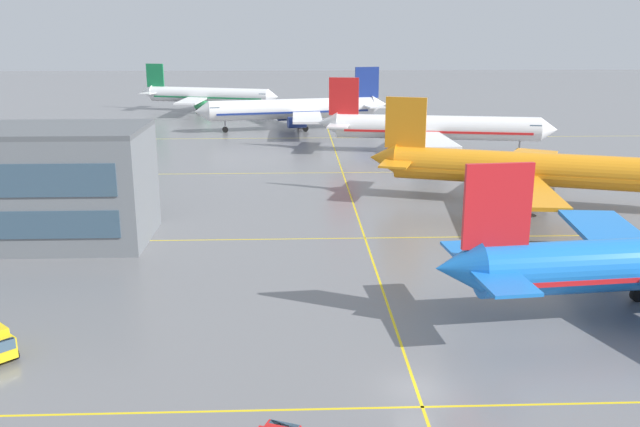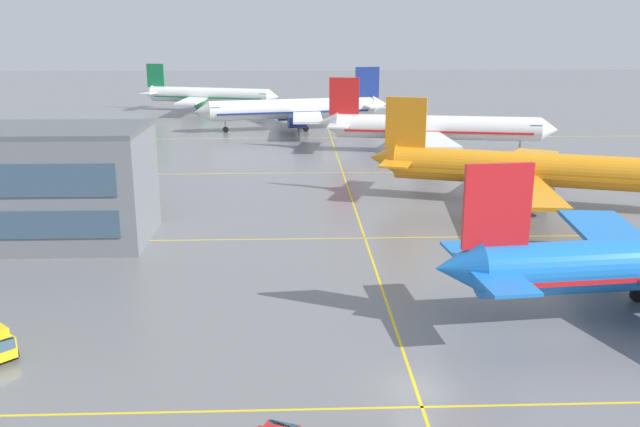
# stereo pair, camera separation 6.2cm
# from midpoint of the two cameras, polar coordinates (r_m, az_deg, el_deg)

# --- Properties ---
(ground_plane) EXTENTS (600.00, 600.00, 0.00)m
(ground_plane) POSITION_cam_midpoint_polar(r_m,az_deg,el_deg) (43.58, 8.01, -14.26)
(ground_plane) COLOR slate
(airliner_second_row) EXTENTS (39.84, 34.06, 12.69)m
(airliner_second_row) POSITION_cam_midpoint_polar(r_m,az_deg,el_deg) (87.87, 17.13, 3.50)
(airliner_second_row) COLOR orange
(airliner_second_row) RESTS_ON ground
(airliner_third_row) EXTENTS (40.67, 34.64, 12.68)m
(airliner_third_row) POSITION_cam_midpoint_polar(r_m,az_deg,el_deg) (120.26, 9.45, 7.03)
(airliner_third_row) COLOR white
(airliner_third_row) RESTS_ON ground
(airliner_far_left_stand) EXTENTS (40.93, 34.77, 12.79)m
(airliner_far_left_stand) POSITION_cam_midpoint_polar(r_m,az_deg,el_deg) (145.12, -2.05, 8.66)
(airliner_far_left_stand) COLOR white
(airliner_far_left_stand) RESTS_ON ground
(airliner_far_right_stand) EXTENTS (36.94, 31.54, 11.71)m
(airliner_far_right_stand) POSITION_cam_midpoint_polar(r_m,az_deg,el_deg) (179.74, -9.29, 9.66)
(airliner_far_right_stand) COLOR white
(airliner_far_right_stand) RESTS_ON ground
(taxiway_markings) EXTENTS (144.41, 144.01, 0.01)m
(taxiway_markings) POSITION_cam_midpoint_polar(r_m,az_deg,el_deg) (87.30, 2.68, 1.18)
(taxiway_markings) COLOR yellow
(taxiway_markings) RESTS_ON ground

